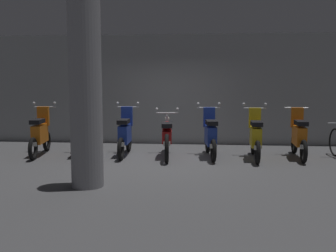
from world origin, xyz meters
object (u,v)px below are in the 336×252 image
Objects in this scene: motorbike_slot_5 at (255,137)px; support_pillar at (86,96)px; motorbike_slot_6 at (299,136)px; motorbike_slot_0 at (40,134)px; motorbike_slot_4 at (210,135)px; motorbike_slot_3 at (167,136)px; motorbike_slot_2 at (125,134)px; motorbike_slot_1 at (82,133)px.

motorbike_slot_5 is 4.28m from support_pillar.
motorbike_slot_6 is at bearing 11.25° from motorbike_slot_5.
motorbike_slot_0 is 4.15m from motorbike_slot_4.
support_pillar is (-3.21, -2.63, 1.04)m from motorbike_slot_5.
support_pillar reaches higher than motorbike_slot_0.
motorbike_slot_3 is at bearing -177.42° from motorbike_slot_6.
motorbike_slot_0 is at bearing 126.87° from support_pillar.
motorbike_slot_4 is 2.08m from motorbike_slot_6.
motorbike_slot_4 is at bearing -177.46° from motorbike_slot_6.
motorbike_slot_0 and motorbike_slot_2 have the same top height.
motorbike_slot_0 is at bearing -179.92° from motorbike_slot_1.
motorbike_slot_3 is 2.08m from motorbike_slot_5.
motorbike_slot_2 is 1.00× the size of motorbike_slot_4.
motorbike_slot_2 and motorbike_slot_5 have the same top height.
motorbike_slot_0 is 1.00× the size of motorbike_slot_5.
motorbike_slot_1 is at bearing 0.08° from motorbike_slot_0.
motorbike_slot_3 is 0.62× the size of support_pillar.
motorbike_slot_4 is (4.15, 0.11, 0.00)m from motorbike_slot_0.
motorbike_slot_3 is at bearing 178.19° from motorbike_slot_5.
motorbike_slot_0 is 3.46m from support_pillar.
motorbike_slot_0 is 0.86× the size of motorbike_slot_3.
motorbike_slot_6 is (1.04, 0.21, -0.00)m from motorbike_slot_5.
motorbike_slot_4 is 0.54× the size of support_pillar.
motorbike_slot_3 is at bearing -5.46° from motorbike_slot_2.
motorbike_slot_1 and motorbike_slot_5 have the same top height.
support_pillar is at bearing -146.24° from motorbike_slot_6.
motorbike_slot_1 is at bearing 109.63° from support_pillar.
motorbike_slot_1 is at bearing -178.08° from motorbike_slot_4.
motorbike_slot_5 is at bearing -3.03° from motorbike_slot_2.
motorbike_slot_6 reaches higher than motorbike_slot_3.
motorbike_slot_0 is at bearing -178.94° from motorbike_slot_3.
motorbike_slot_1 is at bearing -178.45° from motorbike_slot_3.
motorbike_slot_4 is at bearing 51.73° from support_pillar.
motorbike_slot_6 is at bearing 0.57° from motorbike_slot_2.
support_pillar reaches higher than motorbike_slot_2.
motorbike_slot_5 is (4.15, -0.01, -0.04)m from motorbike_slot_1.
motorbike_slot_0 is 1.04m from motorbike_slot_1.
motorbike_slot_1 is (1.04, 0.00, 0.04)m from motorbike_slot_0.
motorbike_slot_6 is (4.15, 0.04, -0.00)m from motorbike_slot_2.
motorbike_slot_4 and motorbike_slot_5 have the same top height.
support_pillar is at bearing -112.76° from motorbike_slot_3.
motorbike_slot_1 is 3.11m from motorbike_slot_4.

